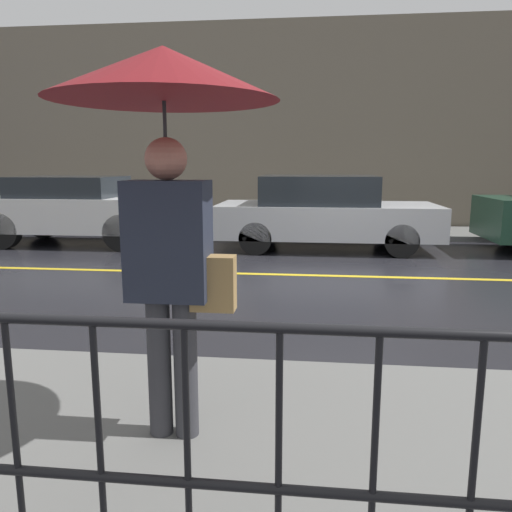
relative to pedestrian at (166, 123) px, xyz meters
The scene contains 9 objects.
ground_plane 5.32m from the pedestrian, 75.09° to the left, with size 80.00×80.00×0.00m, color black.
sidewalk_near 2.21m from the pedestrian, ahead, with size 28.00×2.49×0.12m.
sidewalk_far 9.69m from the pedestrian, 82.26° to the left, with size 28.00×1.90×0.12m.
lane_marking 5.32m from the pedestrian, 75.09° to the left, with size 25.20×0.12×0.01m.
building_storefront 10.64m from the pedestrian, 83.06° to the left, with size 28.00×0.30×5.17m.
railing_foreground 2.00m from the pedestrian, 40.21° to the right, with size 12.00×0.04×1.04m.
pedestrian is the anchor object (origin of this frame).
car_white 8.49m from the pedestrian, 119.38° to the left, with size 3.95×1.76×1.41m.
car_silver 7.48m from the pedestrian, 82.30° to the left, with size 4.25×1.89×1.44m.
Camera 1 is at (-0.52, -7.40, 1.65)m, focal length 35.00 mm.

